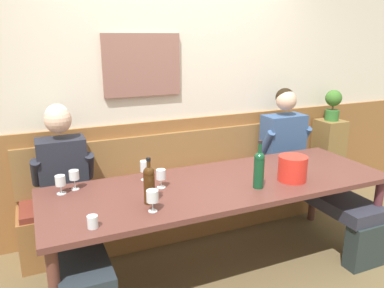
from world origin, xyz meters
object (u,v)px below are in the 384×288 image
water_tumbler_left (93,222)px  potted_plant (333,104)px  wine_glass_mid_right (161,175)px  wine_glass_center_rear (60,181)px  person_right_seat (69,200)px  wine_glass_right_end (152,196)px  wine_bottle_clear_water (259,168)px  ice_bucket (293,168)px  wine_glass_left_end (144,167)px  wall_bench (185,202)px  dining_table (221,191)px  person_center_right_seat (304,164)px  wine_glass_near_bucket (74,176)px  wine_bottle_amber_mid (149,184)px

water_tumbler_left → potted_plant: 3.04m
wine_glass_mid_right → water_tumbler_left: (-0.57, -0.42, -0.06)m
wine_glass_mid_right → wine_glass_center_rear: (-0.69, 0.18, -0.00)m
wine_glass_mid_right → person_right_seat: bearing=156.3°
wine_glass_right_end → wine_bottle_clear_water: bearing=4.4°
ice_bucket → wine_glass_left_end: ice_bucket is taller
ice_bucket → wine_glass_center_rear: ice_bucket is taller
wall_bench → dining_table: wall_bench is taller
dining_table → person_center_right_seat: (1.11, 0.36, -0.05)m
wine_glass_near_bucket → wall_bench: bearing=21.9°
wine_bottle_amber_mid → wine_glass_mid_right: size_ratio=2.27×
wine_bottle_clear_water → wine_glass_center_rear: (-1.35, 0.47, -0.05)m
wine_glass_mid_right → wine_bottle_amber_mid: bearing=-125.5°
water_tumbler_left → wine_bottle_clear_water: bearing=6.0°
person_center_right_seat → wine_bottle_amber_mid: bearing=-164.0°
dining_table → potted_plant: bearing=23.2°
person_center_right_seat → ice_bucket: bearing=-137.1°
dining_table → water_tumbler_left: bearing=-162.5°
wall_bench → wine_glass_mid_right: wall_bench is taller
ice_bucket → wine_bottle_clear_water: bearing=-176.5°
wall_bench → wine_bottle_amber_mid: 1.23m
wine_bottle_amber_mid → wine_glass_center_rear: bearing=143.0°
wine_glass_right_end → potted_plant: bearing=23.0°
potted_plant → wine_bottle_clear_water: bearing=-148.8°
person_right_seat → ice_bucket: (1.62, -0.55, 0.20)m
wine_glass_mid_right → wine_glass_center_rear: bearing=165.5°
potted_plant → water_tumbler_left: bearing=-158.8°
person_center_right_seat → wine_glass_near_bucket: (-2.15, -0.05, 0.22)m
wine_glass_right_end → water_tumbler_left: (-0.39, -0.06, -0.07)m
wine_bottle_amber_mid → person_right_seat: bearing=133.6°
person_right_seat → wine_glass_right_end: size_ratio=9.35×
person_center_right_seat → water_tumbler_left: size_ratio=17.94×
wine_glass_mid_right → water_tumbler_left: size_ratio=1.87×
dining_table → wall_bench: bearing=90.0°
wine_glass_center_rear → potted_plant: bearing=9.6°
wine_bottle_amber_mid → wine_glass_right_end: wine_bottle_amber_mid is taller
wine_glass_mid_right → water_tumbler_left: wine_glass_mid_right is taller
wine_glass_center_rear → wine_glass_right_end: (0.51, -0.53, 0.01)m
person_right_seat → wine_glass_right_end: bearing=-54.0°
wine_bottle_amber_mid → wine_glass_left_end: bearing=77.8°
dining_table → person_center_right_seat: bearing=18.2°
wine_bottle_clear_water → wine_glass_left_end: 0.88m
wall_bench → water_tumbler_left: 1.56m
wine_bottle_clear_water → wine_glass_center_rear: 1.43m
wall_bench → person_right_seat: (-1.09, -0.36, 0.37)m
wine_glass_mid_right → wine_glass_near_bucket: size_ratio=0.96×
wall_bench → wine_bottle_amber_mid: wine_bottle_amber_mid is taller
person_right_seat → wine_bottle_amber_mid: (0.48, -0.50, 0.24)m
ice_bucket → potted_plant: potted_plant is taller
ice_bucket → wine_glass_center_rear: bearing=165.1°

